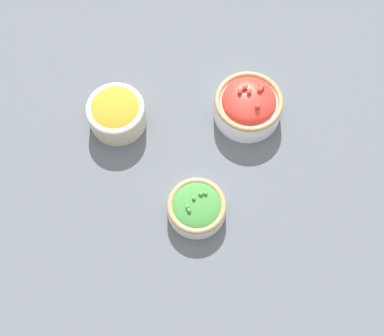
# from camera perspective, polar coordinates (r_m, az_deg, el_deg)

# --- Properties ---
(ground_plane) EXTENTS (3.00, 3.00, 0.00)m
(ground_plane) POSITION_cam_1_polar(r_m,az_deg,el_deg) (1.07, 0.00, -0.62)
(ground_plane) COLOR #4C5156
(bowl_broccoli) EXTENTS (0.11, 0.11, 0.05)m
(bowl_broccoli) POSITION_cam_1_polar(r_m,az_deg,el_deg) (1.02, 0.50, -4.21)
(bowl_broccoli) COLOR silver
(bowl_broccoli) RESTS_ON ground_plane
(bowl_carrots) EXTENTS (0.12, 0.12, 0.07)m
(bowl_carrots) POSITION_cam_1_polar(r_m,az_deg,el_deg) (1.10, -8.08, 5.87)
(bowl_carrots) COLOR beige
(bowl_carrots) RESTS_ON ground_plane
(bowl_cherry_tomatoes) EXTENTS (0.14, 0.14, 0.08)m
(bowl_cherry_tomatoes) POSITION_cam_1_polar(r_m,az_deg,el_deg) (1.10, 6.02, 6.72)
(bowl_cherry_tomatoes) COLOR white
(bowl_cherry_tomatoes) RESTS_ON ground_plane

